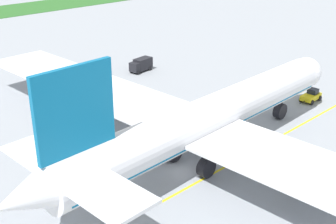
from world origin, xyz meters
The scene contains 5 objects.
ground_plane centered at (0.00, 0.00, 0.00)m, with size 600.00×600.00×0.00m, color #9399A0.
apron_taxi_line centered at (0.00, -3.03, 0.00)m, with size 280.00×0.36×0.01m, color yellow.
airliner_foreground centered at (4.26, 0.17, 6.01)m, with size 58.44×93.64×17.69m.
pushback_tug centered at (34.38, 1.24, 1.01)m, with size 6.07×2.62×2.21m.
service_truck_baggage_loader centered at (23.61, 35.60, 1.54)m, with size 5.60×3.05×2.81m.
Camera 1 is at (-35.73, -34.43, 29.72)m, focal length 47.36 mm.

